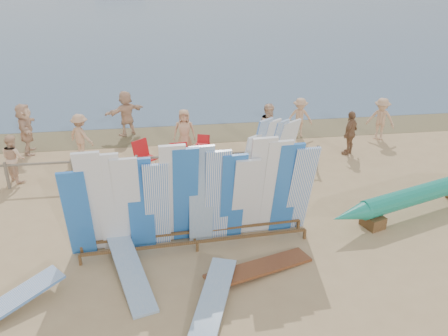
{
  "coord_description": "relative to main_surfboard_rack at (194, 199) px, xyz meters",
  "views": [
    {
      "loc": [
        0.89,
        -11.02,
        6.95
      ],
      "look_at": [
        2.55,
        1.07,
        1.2
      ],
      "focal_mm": 38.0,
      "sensor_mm": 36.0,
      "label": 1
    }
  ],
  "objects": [
    {
      "name": "beachgoer_8",
      "position": [
        3.16,
        5.62,
        -0.42
      ],
      "size": [
        1.01,
        0.83,
        1.87
      ],
      "primitive_type": "imported",
      "rotation": [
        0.0,
        0.0,
        0.52
      ],
      "color": "beige",
      "rests_on": "ground"
    },
    {
      "name": "side_surfboard_rack",
      "position": [
        2.46,
        2.68,
        -0.21
      ],
      "size": [
        2.15,
        1.72,
        2.56
      ],
      "rotation": [
        0.0,
        0.0,
        0.6
      ],
      "color": "brown",
      "rests_on": "ground"
    },
    {
      "name": "beachgoer_11",
      "position": [
        -5.56,
        6.81,
        -0.41
      ],
      "size": [
        0.85,
        1.82,
        1.89
      ],
      "primitive_type": "imported",
      "rotation": [
        0.0,
        0.0,
        1.74
      ],
      "color": "beige",
      "rests_on": "ground"
    },
    {
      "name": "outrigger_canoe",
      "position": [
        6.45,
        0.8,
        -0.79
      ],
      "size": [
        6.03,
        2.48,
        0.88
      ],
      "rotation": [
        0.0,
        0.0,
        0.33
      ],
      "color": "brown",
      "rests_on": "ground"
    },
    {
      "name": "beachgoer_5",
      "position": [
        -2.06,
        8.2,
        -0.45
      ],
      "size": [
        1.72,
        1.35,
        1.82
      ],
      "primitive_type": "imported",
      "rotation": [
        0.0,
        0.0,
        3.7
      ],
      "color": "beige",
      "rests_on": "ground"
    },
    {
      "name": "beachgoer_extra_0",
      "position": [
        7.77,
        6.37,
        -0.53
      ],
      "size": [
        1.13,
        0.98,
        1.66
      ],
      "primitive_type": "imported",
      "rotation": [
        0.0,
        0.0,
        5.66
      ],
      "color": "tan",
      "rests_on": "ground"
    },
    {
      "name": "flat_board_a",
      "position": [
        -1.58,
        -1.11,
        -1.36
      ],
      "size": [
        1.26,
        2.74,
        0.39
      ],
      "primitive_type": "cube",
      "rotation": [
        0.12,
        0.0,
        0.27
      ],
      "color": "#7EA4CB",
      "rests_on": "ground"
    },
    {
      "name": "beachgoer_10",
      "position": [
        6.03,
        5.12,
        -0.54
      ],
      "size": [
        0.98,
        0.97,
        1.64
      ],
      "primitive_type": "imported",
      "rotation": [
        0.0,
        0.0,
        3.92
      ],
      "color": "#8C6042",
      "rests_on": "ground"
    },
    {
      "name": "beach_chair_right",
      "position": [
        -1.32,
        4.91,
        -1.08
      ],
      "size": [
        0.86,
        0.87,
        0.96
      ],
      "rotation": [
        0.0,
        0.0,
        0.68
      ],
      "color": "red",
      "rests_on": "ground"
    },
    {
      "name": "vendor_table",
      "position": [
        0.33,
        2.09,
        -1.03
      ],
      "size": [
        0.75,
        0.53,
        0.99
      ],
      "rotation": [
        0.0,
        0.0,
        0.01
      ],
      "color": "brown",
      "rests_on": "ground"
    },
    {
      "name": "beachgoer_2",
      "position": [
        -5.44,
        4.53,
        -0.57
      ],
      "size": [
        0.79,
        0.81,
        1.57
      ],
      "primitive_type": "imported",
      "rotation": [
        0.0,
        0.0,
        2.32
      ],
      "color": "beige",
      "rests_on": "ground"
    },
    {
      "name": "flat_board_c",
      "position": [
        1.39,
        -1.27,
        -1.36
      ],
      "size": [
        2.72,
        1.5,
        0.24
      ],
      "primitive_type": "cube",
      "rotation": [
        0.06,
        0.0,
        1.94
      ],
      "color": "brown",
      "rests_on": "ground"
    },
    {
      "name": "beachgoer_9",
      "position": [
        4.73,
        7.11,
        -0.57
      ],
      "size": [
        1.07,
        0.6,
        1.57
      ],
      "primitive_type": "imported",
      "rotation": [
        0.0,
        0.0,
        6.1
      ],
      "color": "tan",
      "rests_on": "ground"
    },
    {
      "name": "wet_sand_strip",
      "position": [
        -1.55,
        8.13,
        -1.36
      ],
      "size": [
        40.0,
        2.6,
        0.01
      ],
      "primitive_type": "cube",
      "color": "brown",
      "rests_on": "ground"
    },
    {
      "name": "ground",
      "position": [
        -1.55,
        0.93,
        -1.36
      ],
      "size": [
        160.0,
        160.0,
        0.0
      ],
      "primitive_type": "plane",
      "color": "tan",
      "rests_on": "ground"
    },
    {
      "name": "fence",
      "position": [
        -1.55,
        3.93,
        -0.73
      ],
      "size": [
        12.08,
        0.08,
        0.9
      ],
      "color": "#746958",
      "rests_on": "ground"
    },
    {
      "name": "main_surfboard_rack",
      "position": [
        0.0,
        0.0,
        0.0
      ],
      "size": [
        6.1,
        1.19,
        3.01
      ],
      "rotation": [
        0.0,
        0.0,
        0.06
      ],
      "color": "brown",
      "rests_on": "ground"
    },
    {
      "name": "stroller",
      "position": [
        0.63,
        4.86,
        -0.95
      ],
      "size": [
        0.72,
        0.87,
        1.02
      ],
      "rotation": [
        0.0,
        0.0,
        -0.31
      ],
      "color": "red",
      "rests_on": "ground"
    },
    {
      "name": "beachgoer_3",
      "position": [
        -3.57,
        6.2,
        -0.56
      ],
      "size": [
        1.08,
        0.98,
        1.6
      ],
      "primitive_type": "imported",
      "rotation": [
        0.0,
        0.0,
        2.47
      ],
      "color": "tan",
      "rests_on": "ground"
    },
    {
      "name": "flat_board_b",
      "position": [
        0.14,
        -2.41,
        -1.36
      ],
      "size": [
        1.42,
        2.72,
        0.37
      ],
      "primitive_type": "cube",
      "rotation": [
        0.11,
        0.0,
        -0.34
      ],
      "color": "#7EA4CB",
      "rests_on": "ground"
    },
    {
      "name": "beach_chair_left",
      "position": [
        -0.15,
        4.49,
        -1.08
      ],
      "size": [
        0.63,
        0.65,
        0.94
      ],
      "rotation": [
        0.0,
        0.0,
        0.07
      ],
      "color": "red",
      "rests_on": "ground"
    },
    {
      "name": "flat_board_e",
      "position": [
        -4.16,
        -1.98,
        -1.36
      ],
      "size": [
        2.43,
        2.13,
        0.43
      ],
      "primitive_type": "cube",
      "rotation": [
        0.13,
        0.0,
        -0.88
      ],
      "color": "white",
      "rests_on": "ground"
    },
    {
      "name": "beachgoer_6",
      "position": [
        0.11,
        6.07,
        -0.53
      ],
      "size": [
        0.85,
        0.48,
        1.65
      ],
      "primitive_type": "imported",
      "rotation": [
        0.0,
        0.0,
        6.17
      ],
      "color": "tan",
      "rests_on": "ground"
    }
  ]
}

